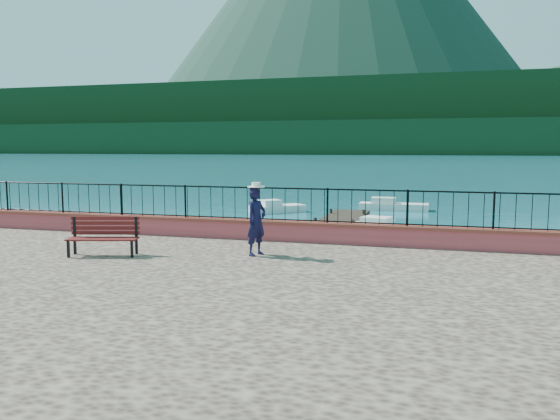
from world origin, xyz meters
The scene contains 14 objects.
ground centered at (0.00, 0.00, 0.00)m, with size 2000.00×2000.00×0.00m, color #19596B.
parapet centered at (0.00, 3.70, 1.49)m, with size 28.00×0.46×0.58m, color #C3464D.
railing centered at (0.00, 3.70, 2.25)m, with size 27.00×0.05×0.95m, color black.
dock centered at (-2.00, 12.00, 0.15)m, with size 2.00×16.00×0.30m, color #2D231C.
far_forest centered at (0.00, 300.00, 9.00)m, with size 900.00×60.00×18.00m, color black.
foothills centered at (0.00, 360.00, 22.00)m, with size 900.00×120.00×44.00m, color black.
volcano centered at (-120.00, 700.00, 190.00)m, with size 560.00×560.00×380.00m, color #142D23.
park_bench centered at (-5.34, 0.34, 1.49)m, with size 1.82×1.02×0.96m.
person centered at (-1.66, 1.44, 2.06)m, with size 0.63×0.41×1.72m, color black.
hat centered at (-1.66, 1.44, 2.98)m, with size 0.44×0.44×0.12m, color white.
boat_0 centered at (-4.96, 10.56, 0.40)m, with size 3.78×1.30×0.80m, color white.
boat_1 centered at (0.59, 13.17, 0.40)m, with size 3.52×1.30×0.80m, color white.
boat_3 centered at (-6.55, 20.03, 0.40)m, with size 3.27×1.30×0.80m, color silver.
boat_4 centered at (0.11, 23.18, 0.40)m, with size 4.23×1.30×0.80m, color silver.
Camera 1 is at (2.64, -11.38, 3.90)m, focal length 35.00 mm.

